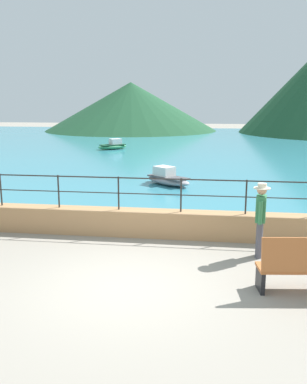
{
  "coord_description": "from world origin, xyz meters",
  "views": [
    {
      "loc": [
        1.61,
        -7.55,
        3.57
      ],
      "look_at": [
        0.04,
        3.7,
        1.1
      ],
      "focal_mm": 39.39,
      "sensor_mm": 36.0,
      "label": 1
    }
  ],
  "objects_px": {
    "boat_0": "(167,178)",
    "bench_far": "(305,265)",
    "boat_2": "(113,146)",
    "person_walking": "(260,216)"
  },
  "relations": [
    {
      "from": "person_walking",
      "to": "boat_0",
      "type": "distance_m",
      "value": 8.58
    },
    {
      "from": "bench_far",
      "to": "boat_2",
      "type": "distance_m",
      "value": 24.34
    },
    {
      "from": "boat_0",
      "to": "boat_2",
      "type": "relative_size",
      "value": 1.01
    },
    {
      "from": "boat_0",
      "to": "bench_far",
      "type": "bearing_deg",
      "value": -69.74
    },
    {
      "from": "boat_0",
      "to": "person_walking",
      "type": "bearing_deg",
      "value": -69.53
    },
    {
      "from": "bench_far",
      "to": "person_walking",
      "type": "distance_m",
      "value": 1.97
    },
    {
      "from": "boat_0",
      "to": "boat_2",
      "type": "bearing_deg",
      "value": 112.92
    },
    {
      "from": "boat_2",
      "to": "bench_far",
      "type": "bearing_deg",
      "value": -68.22
    },
    {
      "from": "bench_far",
      "to": "boat_2",
      "type": "xyz_separation_m",
      "value": [
        -9.03,
        22.6,
        -0.23
      ]
    },
    {
      "from": "boat_0",
      "to": "boat_2",
      "type": "distance_m",
      "value": 13.86
    }
  ]
}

